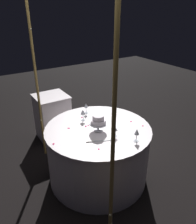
% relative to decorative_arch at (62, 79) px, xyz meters
% --- Properties ---
extents(ground_plane, '(12.00, 12.00, 0.00)m').
position_rel_decorative_arch_xyz_m(ground_plane, '(-0.00, -0.45, -1.52)').
color(ground_plane, black).
extents(decorative_arch, '(1.89, 0.05, 2.39)m').
position_rel_decorative_arch_xyz_m(decorative_arch, '(0.00, 0.00, 0.00)').
color(decorative_arch, olive).
rests_on(decorative_arch, ground).
extents(main_table, '(1.38, 1.38, 0.79)m').
position_rel_decorative_arch_xyz_m(main_table, '(-0.00, -0.45, -1.13)').
color(main_table, white).
rests_on(main_table, ground).
extents(side_table, '(0.54, 0.54, 0.82)m').
position_rel_decorative_arch_xyz_m(side_table, '(1.31, -0.33, -1.11)').
color(side_table, white).
rests_on(side_table, ground).
extents(tiered_cake, '(0.22, 0.22, 0.22)m').
position_rel_decorative_arch_xyz_m(tiered_cake, '(-0.06, -0.41, -0.59)').
color(tiered_cake, silver).
rests_on(tiered_cake, main_table).
extents(wine_glass_0, '(0.07, 0.07, 0.16)m').
position_rel_decorative_arch_xyz_m(wine_glass_0, '(0.29, -0.39, -0.61)').
color(wine_glass_0, silver).
rests_on(wine_glass_0, main_table).
extents(wine_glass_1, '(0.06, 0.06, 0.14)m').
position_rel_decorative_arch_xyz_m(wine_glass_1, '(-0.27, -0.51, -0.63)').
color(wine_glass_1, silver).
rests_on(wine_glass_1, main_table).
extents(wine_glass_2, '(0.06, 0.06, 0.16)m').
position_rel_decorative_arch_xyz_m(wine_glass_2, '(-0.50, -0.66, -0.61)').
color(wine_glass_2, silver).
rests_on(wine_glass_2, main_table).
extents(wine_glass_3, '(0.06, 0.06, 0.16)m').
position_rel_decorative_arch_xyz_m(wine_glass_3, '(0.46, -0.54, -0.62)').
color(wine_glass_3, silver).
rests_on(wine_glass_3, main_table).
extents(cake_knife, '(0.14, 0.28, 0.01)m').
position_rel_decorative_arch_xyz_m(cake_knife, '(-0.26, -0.27, -0.73)').
color(cake_knife, silver).
rests_on(cake_knife, main_table).
extents(rose_petal_0, '(0.03, 0.04, 0.00)m').
position_rel_decorative_arch_xyz_m(rose_petal_0, '(0.13, -0.38, -0.73)').
color(rose_petal_0, '#C61951').
rests_on(rose_petal_0, main_table).
extents(rose_petal_1, '(0.04, 0.04, 0.00)m').
position_rel_decorative_arch_xyz_m(rose_petal_1, '(0.12, -0.33, -0.73)').
color(rose_petal_1, '#C61951').
rests_on(rose_petal_1, main_table).
extents(rose_petal_2, '(0.04, 0.04, 0.00)m').
position_rel_decorative_arch_xyz_m(rose_petal_2, '(0.11, -0.61, -0.73)').
color(rose_petal_2, '#C61951').
rests_on(rose_petal_2, main_table).
extents(rose_petal_3, '(0.03, 0.04, 0.00)m').
position_rel_decorative_arch_xyz_m(rose_petal_3, '(0.18, -0.87, -0.73)').
color(rose_petal_3, '#C61951').
rests_on(rose_petal_3, main_table).
extents(rose_petal_4, '(0.03, 0.03, 0.00)m').
position_rel_decorative_arch_xyz_m(rose_petal_4, '(-0.39, -0.74, -0.73)').
color(rose_petal_4, '#C61951').
rests_on(rose_petal_4, main_table).
extents(rose_petal_5, '(0.04, 0.04, 0.00)m').
position_rel_decorative_arch_xyz_m(rose_petal_5, '(0.19, -0.12, -0.73)').
color(rose_petal_5, '#C61951').
rests_on(rose_petal_5, main_table).
extents(rose_petal_6, '(0.03, 0.04, 0.00)m').
position_rel_decorative_arch_xyz_m(rose_petal_6, '(-0.28, -0.97, -0.73)').
color(rose_petal_6, '#C61951').
rests_on(rose_petal_6, main_table).
extents(rose_petal_7, '(0.04, 0.04, 0.00)m').
position_rel_decorative_arch_xyz_m(rose_petal_7, '(-0.04, 0.18, -0.73)').
color(rose_petal_7, '#C61951').
rests_on(rose_petal_7, main_table).
extents(rose_petal_8, '(0.04, 0.04, 0.00)m').
position_rel_decorative_arch_xyz_m(rose_petal_8, '(-0.10, -0.92, -0.73)').
color(rose_petal_8, '#C61951').
rests_on(rose_petal_8, main_table).
extents(rose_petal_9, '(0.04, 0.04, 0.00)m').
position_rel_decorative_arch_xyz_m(rose_petal_9, '(-0.40, -0.20, -0.73)').
color(rose_petal_9, '#C61951').
rests_on(rose_petal_9, main_table).
extents(rose_petal_10, '(0.04, 0.03, 0.00)m').
position_rel_decorative_arch_xyz_m(rose_petal_10, '(0.37, -0.41, -0.73)').
color(rose_petal_10, '#C61951').
rests_on(rose_petal_10, main_table).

